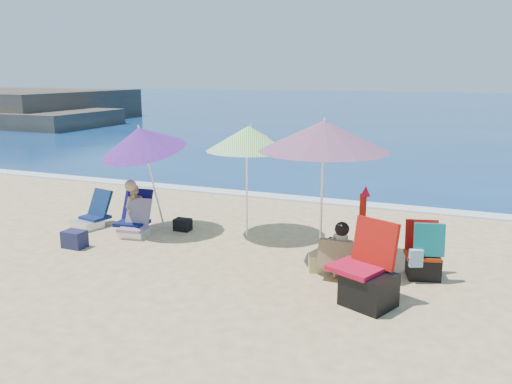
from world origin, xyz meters
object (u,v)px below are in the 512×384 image
at_px(camp_chair_left, 368,281).
at_px(person_center, 340,252).
at_px(umbrella_striped, 249,138).
at_px(camp_chair_right, 424,257).
at_px(umbrella_blue, 141,139).
at_px(person_left, 135,208).
at_px(chair_rainbow, 135,227).
at_px(umbrella_turquoise, 324,136).
at_px(furled_umbrella, 362,225).
at_px(chair_navy, 92,217).

height_order(camp_chair_left, person_center, camp_chair_left).
xyz_separation_m(umbrella_striped, camp_chair_right, (3.23, -0.99, -1.52)).
xyz_separation_m(umbrella_blue, person_left, (-0.19, -0.05, -1.32)).
bearing_deg(umbrella_striped, person_left, -164.13).
distance_m(umbrella_blue, person_left, 1.34).
xyz_separation_m(umbrella_blue, camp_chair_left, (4.55, -1.66, -1.46)).
bearing_deg(umbrella_blue, chair_rainbow, -98.82).
relative_size(umbrella_turquoise, furled_umbrella, 1.71).
relative_size(umbrella_turquoise, chair_rainbow, 3.44).
relative_size(person_center, person_left, 0.86).
height_order(umbrella_striped, person_left, umbrella_striped).
bearing_deg(chair_rainbow, umbrella_turquoise, -1.55).
xyz_separation_m(camp_chair_right, person_left, (-5.34, 0.39, 0.15)).
xyz_separation_m(umbrella_turquoise, umbrella_blue, (-3.57, 0.38, -0.26)).
bearing_deg(camp_chair_right, umbrella_blue, 175.12).
relative_size(umbrella_blue, person_center, 2.48).
distance_m(umbrella_striped, chair_rainbow, 2.71).
relative_size(umbrella_striped, camp_chair_left, 1.90).
bearing_deg(person_left, camp_chair_right, -4.21).
bearing_deg(camp_chair_right, chair_navy, 177.02).
distance_m(umbrella_turquoise, umbrella_blue, 3.60).
relative_size(umbrella_blue, chair_navy, 2.66).
relative_size(furled_umbrella, person_center, 1.55).
xyz_separation_m(umbrella_blue, chair_navy, (-1.18, -0.11, -1.60)).
distance_m(camp_chair_left, person_center, 0.88).
height_order(umbrella_striped, camp_chair_right, umbrella_striped).
height_order(furled_umbrella, person_left, furled_umbrella).
bearing_deg(chair_navy, camp_chair_right, -2.98).
relative_size(furled_umbrella, chair_navy, 1.66).
distance_m(umbrella_turquoise, umbrella_striped, 1.90).
xyz_separation_m(umbrella_turquoise, camp_chair_right, (1.59, -0.06, -1.73)).
relative_size(umbrella_striped, person_left, 2.05).
height_order(umbrella_turquoise, person_center, umbrella_turquoise).
distance_m(chair_navy, camp_chair_left, 5.94).
bearing_deg(chair_rainbow, person_center, -9.56).
bearing_deg(person_center, umbrella_blue, 166.42).
distance_m(umbrella_blue, chair_rainbow, 1.64).
height_order(chair_navy, camp_chair_right, camp_chair_right).
bearing_deg(camp_chair_right, person_left, 175.79).
distance_m(umbrella_striped, person_center, 2.94).
bearing_deg(person_left, person_center, -12.39).
relative_size(umbrella_striped, umbrella_blue, 0.96).
xyz_separation_m(chair_navy, camp_chair_left, (5.73, -1.55, 0.14)).
bearing_deg(person_left, chair_navy, -176.40).
relative_size(umbrella_blue, furled_umbrella, 1.60).
bearing_deg(umbrella_turquoise, umbrella_striped, 150.23).
xyz_separation_m(chair_rainbow, camp_chair_right, (5.20, -0.15, 0.14)).
xyz_separation_m(umbrella_turquoise, furled_umbrella, (0.68, -0.18, -1.30)).
distance_m(umbrella_striped, camp_chair_right, 3.70).
relative_size(umbrella_striped, person_center, 2.38).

